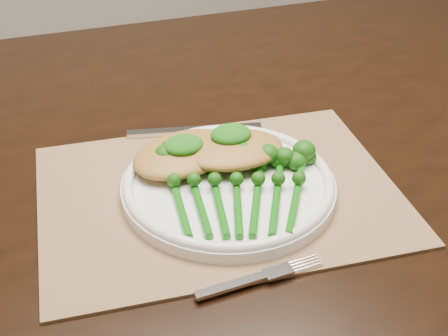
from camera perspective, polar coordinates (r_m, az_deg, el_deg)
name	(u,v)px	position (r m, az deg, el deg)	size (l,w,h in m)	color
dining_table	(230,307)	(1.14, 0.55, -12.61)	(1.65, 0.98, 0.75)	black
placemat	(219,193)	(0.77, -0.46, -2.33)	(0.44, 0.32, 0.00)	olive
dinner_plate	(228,184)	(0.76, 0.41, -1.48)	(0.26, 0.26, 0.02)	white
knife	(182,131)	(0.89, -3.91, 3.40)	(0.19, 0.06, 0.01)	silver
fork	(268,274)	(0.66, 4.04, -9.68)	(0.14, 0.02, 0.00)	silver
chicken_fillet_left	(184,153)	(0.79, -3.66, 1.33)	(0.14, 0.10, 0.03)	#B07C33
chicken_fillet_right	(233,150)	(0.79, 0.84, 1.69)	(0.13, 0.09, 0.03)	#B07C33
pesto_dollop_left	(183,145)	(0.78, -3.74, 2.11)	(0.05, 0.04, 0.02)	#0F4D0B
pesto_dollop_right	(231,134)	(0.79, 0.65, 3.10)	(0.05, 0.04, 0.02)	#0F4D0B
broccolini_bundle	(237,196)	(0.73, 1.20, -2.61)	(0.22, 0.23, 0.04)	#0F5B0C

